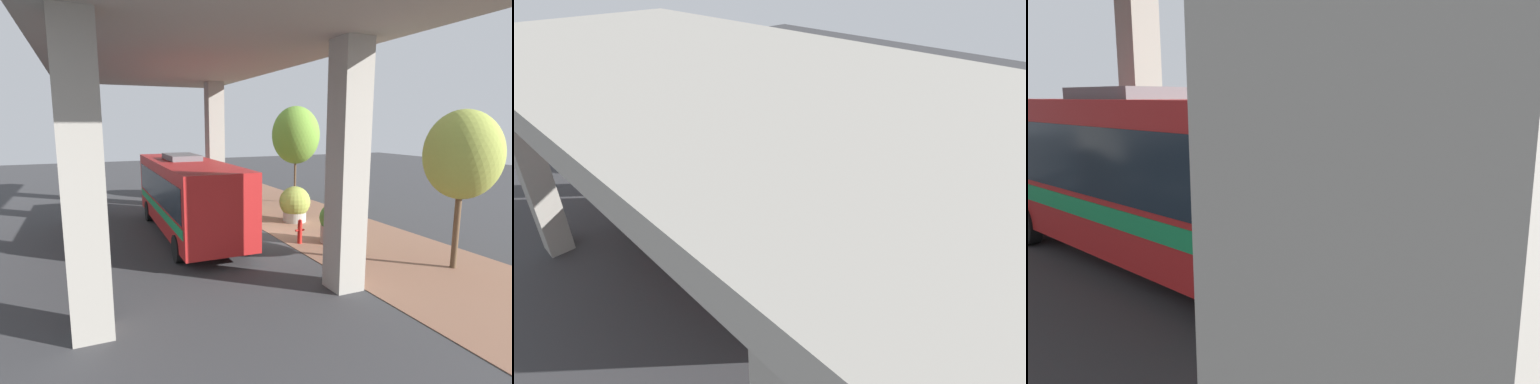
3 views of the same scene
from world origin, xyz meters
TOP-DOWN VIEW (x-y plane):
  - ground_plane at (0.00, 0.00)m, footprint 80.00×80.00m
  - sidewalk_strip at (-3.00, 0.00)m, footprint 6.00×40.00m
  - overpass at (4.00, 0.00)m, footprint 9.40×20.60m
  - bus at (3.31, -1.47)m, footprint 2.81×10.11m
  - fire_hydrant at (-0.53, 1.84)m, footprint 0.39×0.19m
  - planter_front at (-1.90, 2.24)m, footprint 1.19×1.19m
  - planter_middle at (-2.14, -1.54)m, footprint 1.56×1.56m
  - planter_back at (-0.87, -4.96)m, footprint 1.11×1.11m
  - street_tree_near at (-4.59, -5.98)m, footprint 2.93×2.93m
  - street_tree_far at (-3.96, 6.42)m, footprint 2.46×2.46m

SIDE VIEW (x-z plane):
  - ground_plane at x=0.00m, z-range 0.00..0.00m
  - sidewalk_strip at x=-3.00m, z-range 0.00..0.02m
  - fire_hydrant at x=-0.53m, z-range 0.01..1.04m
  - planter_back at x=-0.87m, z-range 0.00..1.45m
  - planter_front at x=-1.90m, z-range 0.00..1.66m
  - planter_middle at x=-2.14m, z-range 0.00..1.81m
  - bus at x=3.31m, z-range 0.15..3.67m
  - street_tree_far at x=-3.96m, z-range 1.20..6.57m
  - street_tree_near at x=-4.59m, z-range 1.23..7.20m
  - overpass at x=4.00m, z-range 2.95..10.77m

